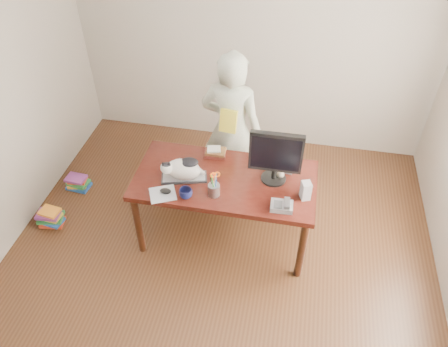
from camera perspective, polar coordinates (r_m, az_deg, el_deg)
room at (r=3.01m, az=-2.02°, el=0.27°), size 4.50×4.50×4.50m
desk at (r=4.00m, az=0.36°, el=-1.45°), size 1.60×0.80×0.75m
keyboard at (r=3.85m, az=-5.22°, el=-0.51°), size 0.42×0.25×0.02m
cat at (r=3.78m, az=-5.51°, el=0.64°), size 0.38×0.26×0.22m
monitor at (r=3.66m, az=6.77°, el=2.40°), size 0.45×0.22×0.51m
pen_cup at (r=3.65m, az=-1.32°, el=-1.98°), size 0.13×0.13×0.25m
mousepad at (r=3.74m, az=-8.01°, el=-2.66°), size 0.28×0.27×0.00m
mouse at (r=3.73m, az=-7.65°, el=-2.27°), size 0.12×0.10×0.04m
coffee_mug at (r=3.66m, az=-5.02°, el=-2.58°), size 0.15×0.15×0.09m
phone at (r=3.60m, az=7.61°, el=-4.20°), size 0.19×0.16×0.08m
speaker at (r=3.68m, az=10.63°, el=-2.19°), size 0.10×0.10×0.17m
baseball at (r=3.86m, az=7.40°, el=-0.13°), size 0.07×0.07×0.07m
book_stack at (r=4.07m, az=-1.16°, el=2.81°), size 0.21×0.17×0.07m
calculator at (r=3.99m, az=8.13°, el=1.20°), size 0.17×0.22×0.06m
person at (r=4.27m, az=0.98°, el=5.71°), size 0.65×0.47×1.66m
held_book at (r=4.01m, az=0.57°, el=6.86°), size 0.17×0.11×0.22m
book_pile_a at (r=4.75m, az=-21.68°, el=-5.34°), size 0.27×0.22×0.18m
book_pile_b at (r=5.07m, az=-18.54°, el=-1.11°), size 0.26×0.20×0.15m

